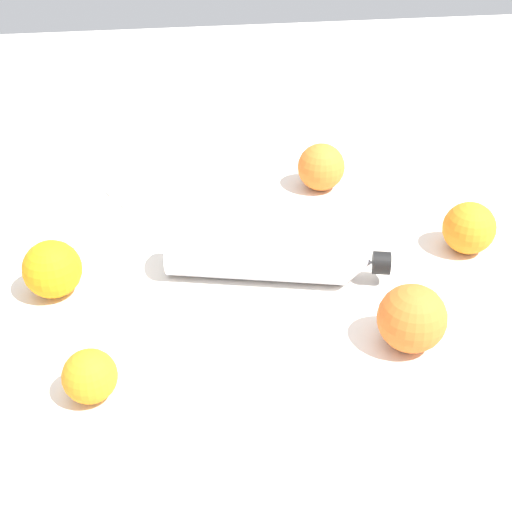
{
  "coord_description": "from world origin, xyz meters",
  "views": [
    {
      "loc": [
        -0.81,
        0.07,
        0.56
      ],
      "look_at": [
        -0.04,
        -0.04,
        0.03
      ],
      "focal_mm": 48.53,
      "sensor_mm": 36.0,
      "label": 1
    }
  ],
  "objects_px": {
    "orange_0": "(90,376)",
    "orange_1": "(469,228)",
    "folded_napkin": "(140,184)",
    "orange_3": "(321,167)",
    "orange_4": "(52,269)",
    "orange_2": "(412,318)",
    "water_bottle": "(271,257)"
  },
  "relations": [
    {
      "from": "orange_4",
      "to": "water_bottle",
      "type": "bearing_deg",
      "value": -90.63
    },
    {
      "from": "orange_0",
      "to": "orange_1",
      "type": "height_order",
      "value": "orange_1"
    },
    {
      "from": "orange_3",
      "to": "orange_4",
      "type": "distance_m",
      "value": 0.48
    },
    {
      "from": "orange_1",
      "to": "orange_2",
      "type": "height_order",
      "value": "orange_2"
    },
    {
      "from": "orange_3",
      "to": "folded_napkin",
      "type": "bearing_deg",
      "value": 80.25
    },
    {
      "from": "orange_1",
      "to": "water_bottle",
      "type": "bearing_deg",
      "value": 95.26
    },
    {
      "from": "orange_2",
      "to": "orange_3",
      "type": "bearing_deg",
      "value": 2.83
    },
    {
      "from": "orange_0",
      "to": "orange_1",
      "type": "xyz_separation_m",
      "value": [
        0.23,
        -0.53,
        0.01
      ]
    },
    {
      "from": "orange_4",
      "to": "folded_napkin",
      "type": "xyz_separation_m",
      "value": [
        0.29,
        -0.11,
        -0.04
      ]
    },
    {
      "from": "orange_1",
      "to": "orange_4",
      "type": "xyz_separation_m",
      "value": [
        -0.02,
        0.59,
        0.0
      ]
    },
    {
      "from": "orange_0",
      "to": "orange_2",
      "type": "relative_size",
      "value": 0.73
    },
    {
      "from": "orange_2",
      "to": "folded_napkin",
      "type": "relative_size",
      "value": 0.68
    },
    {
      "from": "orange_0",
      "to": "folded_napkin",
      "type": "height_order",
      "value": "orange_0"
    },
    {
      "from": "orange_2",
      "to": "orange_4",
      "type": "relative_size",
      "value": 1.07
    },
    {
      "from": "orange_1",
      "to": "orange_3",
      "type": "bearing_deg",
      "value": 38.07
    },
    {
      "from": "orange_0",
      "to": "orange_3",
      "type": "distance_m",
      "value": 0.57
    },
    {
      "from": "orange_1",
      "to": "folded_napkin",
      "type": "bearing_deg",
      "value": 60.35
    },
    {
      "from": "orange_0",
      "to": "orange_4",
      "type": "bearing_deg",
      "value": 16.36
    },
    {
      "from": "orange_4",
      "to": "folded_napkin",
      "type": "distance_m",
      "value": 0.32
    },
    {
      "from": "water_bottle",
      "to": "orange_1",
      "type": "relative_size",
      "value": 4.03
    },
    {
      "from": "orange_1",
      "to": "orange_4",
      "type": "bearing_deg",
      "value": 92.33
    },
    {
      "from": "water_bottle",
      "to": "orange_1",
      "type": "height_order",
      "value": "orange_1"
    },
    {
      "from": "water_bottle",
      "to": "folded_napkin",
      "type": "height_order",
      "value": "water_bottle"
    },
    {
      "from": "orange_2",
      "to": "folded_napkin",
      "type": "xyz_separation_m",
      "value": [
        0.46,
        0.32,
        -0.04
      ]
    },
    {
      "from": "orange_0",
      "to": "orange_1",
      "type": "relative_size",
      "value": 0.8
    },
    {
      "from": "orange_1",
      "to": "folded_napkin",
      "type": "xyz_separation_m",
      "value": [
        0.27,
        0.47,
        -0.04
      ]
    },
    {
      "from": "orange_3",
      "to": "orange_1",
      "type": "bearing_deg",
      "value": -141.93
    },
    {
      "from": "folded_napkin",
      "to": "orange_3",
      "type": "bearing_deg",
      "value": -99.75
    },
    {
      "from": "water_bottle",
      "to": "orange_0",
      "type": "relative_size",
      "value": 5.02
    },
    {
      "from": "orange_3",
      "to": "orange_4",
      "type": "height_order",
      "value": "orange_3"
    },
    {
      "from": "water_bottle",
      "to": "orange_4",
      "type": "height_order",
      "value": "orange_4"
    },
    {
      "from": "orange_4",
      "to": "orange_3",
      "type": "bearing_deg",
      "value": -59.82
    }
  ]
}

